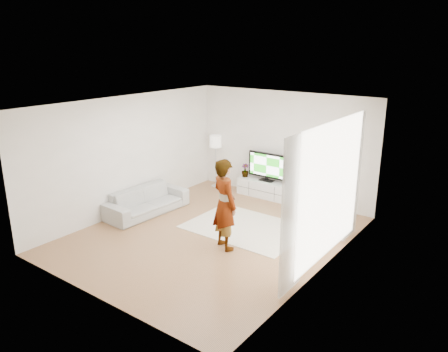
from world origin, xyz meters
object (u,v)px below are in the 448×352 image
Objects in this scene: sofa at (147,201)px; media_console at (266,189)px; rug at (246,227)px; floor_lamp at (216,144)px; player at (225,204)px; television at (267,166)px.

media_console is at bearing -29.52° from sofa.
floor_lamp is (-2.33, 1.95, 1.24)m from rug.
rug is at bearing -39.83° from floor_lamp.
sofa is at bearing 15.40° from player.
media_console is 1.93m from floor_lamp.
media_console is 0.75× the size of sofa.
player is 1.24× the size of floor_lamp.
media_console is at bearing 2.29° from floor_lamp.
player reaches higher than media_console.
player reaches higher than floor_lamp.
television is 0.60× the size of player.
television is at bearing -29.25° from sofa.
media_console is 3.19m from sofa.
floor_lamp is (0.08, 2.62, 0.94)m from sofa.
player is at bearing -79.09° from rug.
television is 3.25m from player.
floor_lamp reaches higher than television.
media_console is 0.86× the size of player.
sofa is 2.79m from floor_lamp.
sofa is (-1.71, -2.72, -0.55)m from television.
floor_lamp is at bearing -176.74° from television.
player is at bearing -95.77° from sofa.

